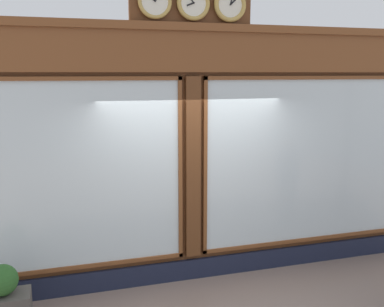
% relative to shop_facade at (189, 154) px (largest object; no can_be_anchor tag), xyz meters
% --- Properties ---
extents(shop_facade, '(6.90, 0.42, 4.02)m').
position_rel_shop_facade_xyz_m(shop_facade, '(0.00, 0.00, 0.00)').
color(shop_facade, '#5B3319').
rests_on(shop_facade, ground_plane).
extents(planter_shrub, '(0.34, 0.34, 0.34)m').
position_rel_shop_facade_xyz_m(planter_shrub, '(2.37, 0.87, -1.11)').
color(planter_shrub, '#285623').
rests_on(planter_shrub, planter_box).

